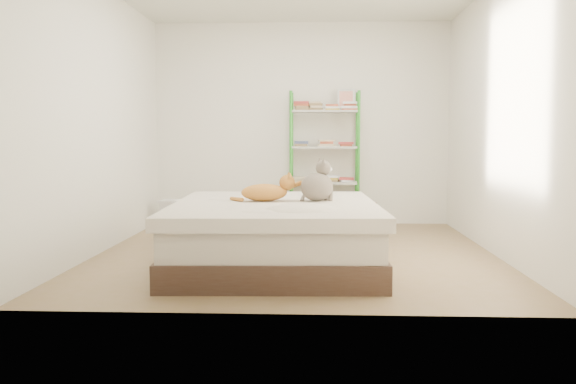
# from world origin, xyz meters

# --- Properties ---
(room) EXTENTS (3.81, 4.21, 2.61)m
(room) POSITION_xyz_m (0.00, 0.00, 1.30)
(room) COLOR #8F7459
(room) RESTS_ON ground
(bed) EXTENTS (1.83, 2.25, 0.56)m
(bed) POSITION_xyz_m (-0.16, -0.60, 0.28)
(bed) COLOR #45332A
(bed) RESTS_ON ground
(orange_cat) EXTENTS (0.52, 0.35, 0.20)m
(orange_cat) POSITION_xyz_m (-0.26, -0.51, 0.65)
(orange_cat) COLOR orange
(orange_cat) RESTS_ON bed
(grey_cat) EXTENTS (0.41, 0.38, 0.37)m
(grey_cat) POSITION_xyz_m (0.20, -0.48, 0.74)
(grey_cat) COLOR gray
(grey_cat) RESTS_ON bed
(shelf_unit) EXTENTS (0.88, 0.36, 1.74)m
(shelf_unit) POSITION_xyz_m (0.31, 1.88, 0.90)
(shelf_unit) COLOR green
(shelf_unit) RESTS_ON ground
(cardboard_box) EXTENTS (0.64, 0.66, 0.42)m
(cardboard_box) POSITION_xyz_m (0.59, 1.23, 0.18)
(cardboard_box) COLOR olive
(cardboard_box) RESTS_ON ground
(white_bin) EXTENTS (0.32, 0.29, 0.35)m
(white_bin) POSITION_xyz_m (-1.58, 1.59, 0.18)
(white_bin) COLOR white
(white_bin) RESTS_ON ground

